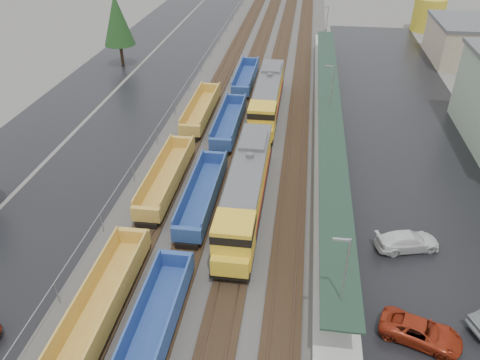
% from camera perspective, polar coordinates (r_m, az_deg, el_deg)
% --- Properties ---
extents(ballast_strip, '(20.00, 160.00, 0.08)m').
position_cam_1_polar(ballast_strip, '(66.15, 2.06, 10.31)').
color(ballast_strip, '#302D2B').
rests_on(ballast_strip, ground).
extents(trackbed, '(14.60, 160.00, 0.22)m').
position_cam_1_polar(trackbed, '(66.11, 2.06, 10.40)').
color(trackbed, black).
rests_on(trackbed, ground).
extents(west_parking_lot, '(10.00, 160.00, 0.02)m').
position_cam_1_polar(west_parking_lot, '(69.19, -10.61, 10.76)').
color(west_parking_lot, black).
rests_on(west_parking_lot, ground).
extents(west_road, '(9.00, 160.00, 0.02)m').
position_cam_1_polar(west_road, '(72.87, -18.25, 10.80)').
color(west_road, black).
rests_on(west_road, ground).
extents(east_commuter_lot, '(16.00, 100.00, 0.02)m').
position_cam_1_polar(east_commuter_lot, '(58.17, 19.95, 5.04)').
color(east_commuter_lot, black).
rests_on(east_commuter_lot, ground).
extents(station_platform, '(3.00, 80.00, 8.00)m').
position_cam_1_polar(station_platform, '(56.53, 10.64, 6.53)').
color(station_platform, '#9E9B93').
rests_on(station_platform, ground).
extents(chainlink_fence, '(0.08, 160.04, 2.02)m').
position_cam_1_polar(chainlink_fence, '(65.72, -6.49, 11.44)').
color(chainlink_fence, gray).
rests_on(chainlink_fence, ground).
extents(tree_west_far, '(4.84, 4.84, 11.00)m').
position_cam_1_polar(tree_west_far, '(78.79, -14.77, 18.36)').
color(tree_west_far, '#332316').
rests_on(tree_west_far, ground).
extents(locomotive_lead, '(3.00, 19.76, 4.47)m').
position_cam_1_polar(locomotive_lead, '(40.45, 0.71, -1.34)').
color(locomotive_lead, black).
rests_on(locomotive_lead, ground).
extents(locomotive_trail, '(3.00, 19.76, 4.47)m').
position_cam_1_polar(locomotive_trail, '(59.00, 3.36, 9.93)').
color(locomotive_trail, black).
rests_on(locomotive_trail, ground).
extents(well_string_yellow, '(2.52, 77.42, 2.23)m').
position_cam_1_polar(well_string_yellow, '(33.69, -16.31, -14.03)').
color(well_string_yellow, '#C38436').
rests_on(well_string_yellow, ground).
extents(well_string_blue, '(2.49, 89.55, 2.21)m').
position_cam_1_polar(well_string_blue, '(36.45, -7.04, -8.51)').
color(well_string_blue, navy).
rests_on(well_string_blue, ground).
extents(storage_tank, '(6.14, 6.14, 6.14)m').
position_cam_1_polar(storage_tank, '(105.02, 21.98, 18.20)').
color(storage_tank, gold).
rests_on(storage_tank, ground).
extents(parked_car_east_b, '(3.91, 5.59, 1.42)m').
position_cam_1_polar(parked_car_east_b, '(33.35, 21.17, -16.88)').
color(parked_car_east_b, maroon).
rests_on(parked_car_east_b, ground).
extents(parked_car_east_c, '(3.37, 5.47, 1.48)m').
position_cam_1_polar(parked_car_east_c, '(39.91, 19.75, -7.04)').
color(parked_car_east_c, silver).
rests_on(parked_car_east_c, ground).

